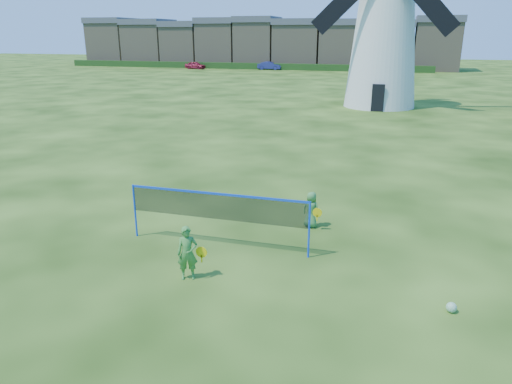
{
  "coord_description": "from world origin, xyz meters",
  "views": [
    {
      "loc": [
        3.57,
        -11.19,
        5.55
      ],
      "look_at": [
        0.2,
        0.5,
        1.5
      ],
      "focal_mm": 33.4,
      "sensor_mm": 36.0,
      "label": 1
    }
  ],
  "objects_px": {
    "windmill": "(384,30)",
    "badminton_net": "(217,207)",
    "car_right": "(270,66)",
    "car_left": "(195,65)",
    "player_boy": "(311,210)",
    "play_ball": "(451,307)",
    "player_girl": "(188,253)"
  },
  "relations": [
    {
      "from": "player_girl",
      "to": "car_left",
      "type": "xyz_separation_m",
      "value": [
        -27.78,
        65.91,
        -0.06
      ]
    },
    {
      "from": "windmill",
      "to": "car_right",
      "type": "height_order",
      "value": "windmill"
    },
    {
      "from": "player_boy",
      "to": "car_right",
      "type": "relative_size",
      "value": 0.29
    },
    {
      "from": "badminton_net",
      "to": "player_girl",
      "type": "xyz_separation_m",
      "value": [
        -0.04,
        -1.91,
        -0.48
      ]
    },
    {
      "from": "car_right",
      "to": "player_boy",
      "type": "bearing_deg",
      "value": -163.6
    },
    {
      "from": "player_boy",
      "to": "play_ball",
      "type": "relative_size",
      "value": 5.0
    },
    {
      "from": "badminton_net",
      "to": "car_left",
      "type": "height_order",
      "value": "badminton_net"
    },
    {
      "from": "badminton_net",
      "to": "play_ball",
      "type": "bearing_deg",
      "value": -16.4
    },
    {
      "from": "windmill",
      "to": "car_left",
      "type": "distance_m",
      "value": 47.43
    },
    {
      "from": "car_left",
      "to": "car_right",
      "type": "xyz_separation_m",
      "value": [
        12.22,
        1.81,
        0.03
      ]
    },
    {
      "from": "windmill",
      "to": "car_right",
      "type": "bearing_deg",
      "value": 116.59
    },
    {
      "from": "car_left",
      "to": "play_ball",
      "type": "bearing_deg",
      "value": -143.33
    },
    {
      "from": "player_boy",
      "to": "car_right",
      "type": "bearing_deg",
      "value": -57.95
    },
    {
      "from": "player_girl",
      "to": "player_boy",
      "type": "distance_m",
      "value": 4.57
    },
    {
      "from": "badminton_net",
      "to": "car_left",
      "type": "relative_size",
      "value": 1.44
    },
    {
      "from": "badminton_net",
      "to": "play_ball",
      "type": "distance_m",
      "value": 6.18
    },
    {
      "from": "windmill",
      "to": "play_ball",
      "type": "xyz_separation_m",
      "value": [
        2.73,
        -30.14,
        -5.68
      ]
    },
    {
      "from": "badminton_net",
      "to": "car_right",
      "type": "xyz_separation_m",
      "value": [
        -15.6,
        65.81,
        -0.51
      ]
    },
    {
      "from": "badminton_net",
      "to": "windmill",
      "type": "bearing_deg",
      "value": 83.75
    },
    {
      "from": "player_boy",
      "to": "player_girl",
      "type": "bearing_deg",
      "value": 76.97
    },
    {
      "from": "windmill",
      "to": "badminton_net",
      "type": "height_order",
      "value": "windmill"
    },
    {
      "from": "badminton_net",
      "to": "player_girl",
      "type": "distance_m",
      "value": 1.97
    },
    {
      "from": "windmill",
      "to": "badminton_net",
      "type": "distance_m",
      "value": 28.97
    },
    {
      "from": "play_ball",
      "to": "car_left",
      "type": "xyz_separation_m",
      "value": [
        -33.66,
        65.72,
        0.49
      ]
    },
    {
      "from": "badminton_net",
      "to": "player_boy",
      "type": "relative_size",
      "value": 4.59
    },
    {
      "from": "player_boy",
      "to": "play_ball",
      "type": "bearing_deg",
      "value": 150.25
    },
    {
      "from": "windmill",
      "to": "player_boy",
      "type": "distance_m",
      "value": 26.88
    },
    {
      "from": "player_girl",
      "to": "car_left",
      "type": "bearing_deg",
      "value": 90.46
    },
    {
      "from": "car_right",
      "to": "play_ball",
      "type": "bearing_deg",
      "value": -161.59
    },
    {
      "from": "windmill",
      "to": "player_boy",
      "type": "height_order",
      "value": "windmill"
    },
    {
      "from": "badminton_net",
      "to": "player_girl",
      "type": "relative_size",
      "value": 3.82
    },
    {
      "from": "player_girl",
      "to": "player_boy",
      "type": "bearing_deg",
      "value": 38.14
    }
  ]
}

